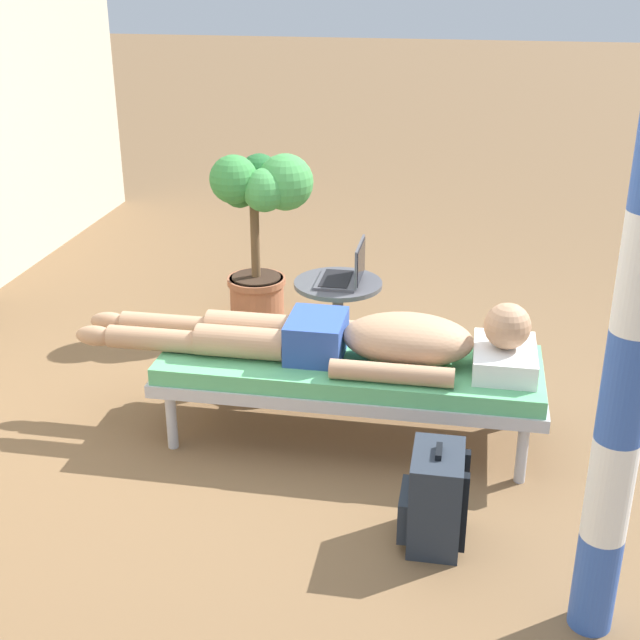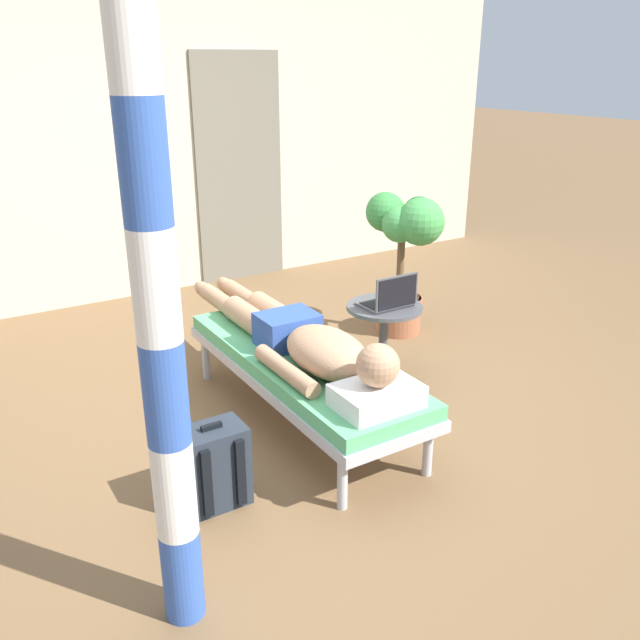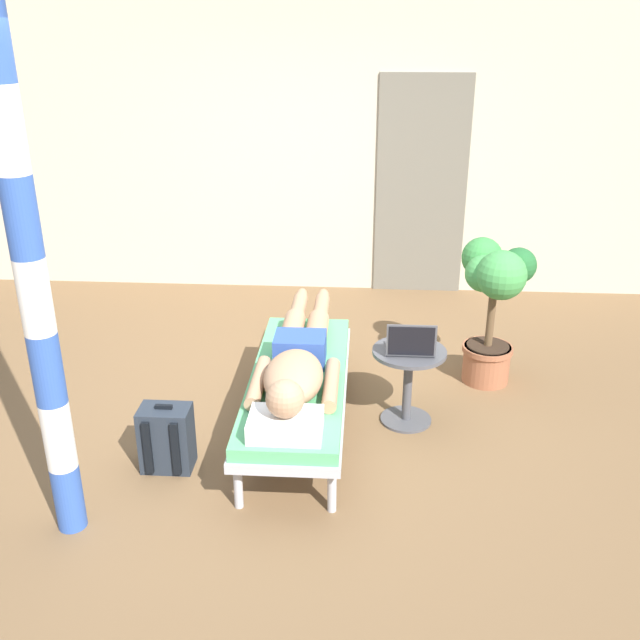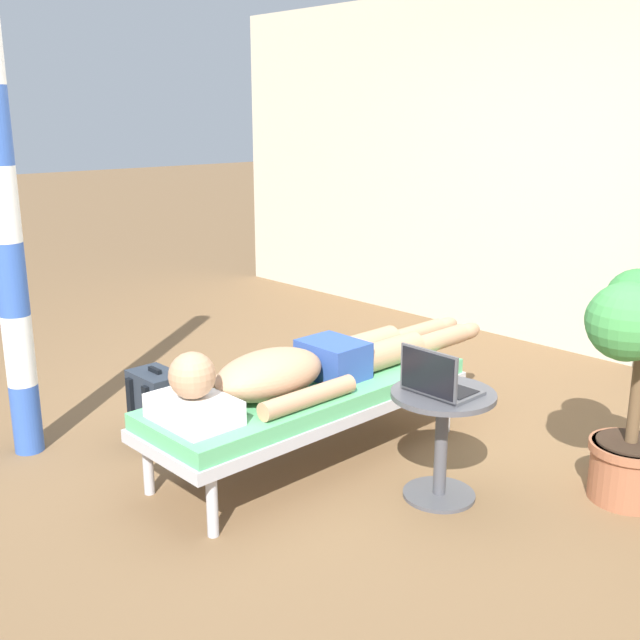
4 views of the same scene
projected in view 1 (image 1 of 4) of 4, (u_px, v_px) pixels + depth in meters
ground_plane at (313, 442)px, 4.16m from camera, size 40.00×40.00×0.00m
lounge_chair at (350, 372)px, 4.08m from camera, size 0.61×1.81×0.42m
person_reclining at (356, 339)px, 4.01m from camera, size 0.53×2.17×0.32m
side_table at (338, 310)px, 4.74m from camera, size 0.48×0.48×0.52m
laptop at (348, 272)px, 4.65m from camera, size 0.31×0.24×0.23m
backpack at (435, 498)px, 3.40m from camera, size 0.30×0.26×0.42m
potted_plant at (260, 214)px, 5.25m from camera, size 0.51×0.61×1.07m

